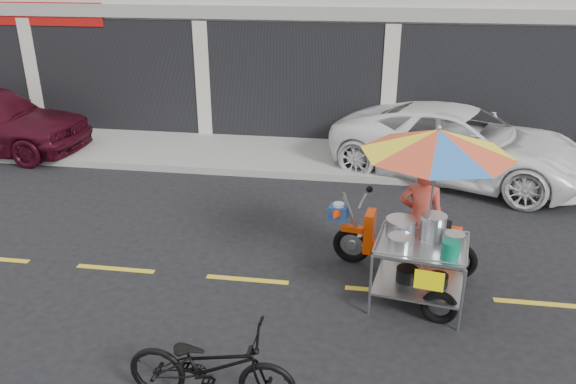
# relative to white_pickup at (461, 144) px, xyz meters

# --- Properties ---
(ground) EXTENTS (90.00, 90.00, 0.00)m
(ground) POSITION_rel_white_pickup_xyz_m (-1.48, -4.68, -0.73)
(ground) COLOR black
(sidewalk) EXTENTS (45.00, 3.00, 0.15)m
(sidewalk) POSITION_rel_white_pickup_xyz_m (-1.48, 0.82, -0.65)
(sidewalk) COLOR gray
(sidewalk) RESTS_ON ground
(centerline) EXTENTS (42.00, 0.10, 0.01)m
(centerline) POSITION_rel_white_pickup_xyz_m (-1.48, -4.68, -0.72)
(centerline) COLOR gold
(centerline) RESTS_ON ground
(white_pickup) EXTENTS (5.76, 4.20, 1.45)m
(white_pickup) POSITION_rel_white_pickup_xyz_m (0.00, 0.00, 0.00)
(white_pickup) COLOR white
(white_pickup) RESTS_ON ground
(near_bicycle) EXTENTS (1.79, 0.68, 0.93)m
(near_bicycle) POSITION_rel_white_pickup_xyz_m (-3.31, -7.07, -0.26)
(near_bicycle) COLOR black
(near_bicycle) RESTS_ON ground
(food_vendor_rig) EXTENTS (2.43, 2.22, 2.45)m
(food_vendor_rig) POSITION_rel_white_pickup_xyz_m (-1.09, -4.57, 0.81)
(food_vendor_rig) COLOR black
(food_vendor_rig) RESTS_ON ground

